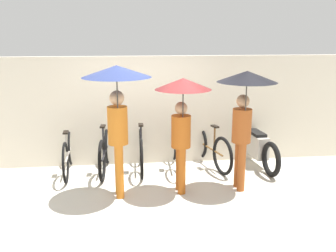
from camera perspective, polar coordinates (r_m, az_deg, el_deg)
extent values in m
plane|color=beige|center=(6.14, -3.48, -11.33)|extent=(30.00, 30.00, 0.00)
cube|color=beige|center=(7.57, -4.37, 2.30)|extent=(11.73, 0.12, 2.19)
torus|color=black|center=(7.90, -14.61, -3.00)|extent=(0.08, 0.75, 0.75)
torus|color=black|center=(6.94, -15.35, -5.43)|extent=(0.08, 0.75, 0.75)
cylinder|color=#A59E93|center=(7.42, -14.96, -4.13)|extent=(0.08, 1.02, 0.04)
cylinder|color=#A59E93|center=(7.18, -15.20, -2.82)|extent=(0.04, 0.04, 0.46)
cube|color=black|center=(7.12, -15.33, -0.93)|extent=(0.10, 0.20, 0.03)
cylinder|color=#A59E93|center=(7.82, -14.76, -0.70)|extent=(0.04, 0.04, 0.66)
cylinder|color=#A59E93|center=(7.74, -14.91, 1.65)|extent=(0.44, 0.05, 0.03)
torus|color=black|center=(7.80, -9.20, -2.87)|extent=(0.11, 0.77, 0.77)
torus|color=black|center=(6.87, -10.02, -5.25)|extent=(0.11, 0.77, 0.77)
cylinder|color=black|center=(7.34, -9.58, -3.99)|extent=(0.09, 0.98, 0.04)
cylinder|color=black|center=(7.09, -9.82, -2.31)|extent=(0.04, 0.04, 0.55)
cube|color=black|center=(7.02, -9.92, -0.04)|extent=(0.10, 0.20, 0.03)
cylinder|color=black|center=(7.71, -9.30, -0.48)|extent=(0.04, 0.04, 0.67)
cylinder|color=black|center=(7.64, -9.39, 1.96)|extent=(0.44, 0.05, 0.03)
torus|color=black|center=(7.80, -4.22, -2.77)|extent=(0.06, 0.76, 0.76)
torus|color=black|center=(6.90, -4.05, -5.04)|extent=(0.06, 0.76, 0.76)
cylinder|color=black|center=(7.35, -4.14, -3.83)|extent=(0.06, 0.95, 0.04)
cylinder|color=black|center=(7.11, -4.15, -2.11)|extent=(0.04, 0.04, 0.55)
cube|color=black|center=(7.03, -4.19, 0.18)|extent=(0.09, 0.20, 0.03)
cylinder|color=black|center=(7.72, -4.26, -0.62)|extent=(0.04, 0.04, 0.60)
cylinder|color=black|center=(7.65, -4.30, 1.57)|extent=(0.44, 0.04, 0.03)
torus|color=black|center=(7.91, 0.84, -2.48)|extent=(0.07, 0.76, 0.76)
torus|color=black|center=(7.00, 1.61, -4.71)|extent=(0.07, 0.76, 0.76)
cylinder|color=#A59E93|center=(7.45, 1.20, -3.53)|extent=(0.07, 0.96, 0.04)
cylinder|color=#A59E93|center=(7.21, 1.35, -1.83)|extent=(0.04, 0.04, 0.55)
cube|color=black|center=(7.14, 1.36, 0.42)|extent=(0.10, 0.20, 0.03)
cylinder|color=#A59E93|center=(7.82, 0.85, 0.01)|extent=(0.04, 0.04, 0.71)
cylinder|color=#A59E93|center=(7.74, 0.86, 2.55)|extent=(0.44, 0.04, 0.03)
torus|color=black|center=(8.04, 4.70, -2.34)|extent=(0.24, 0.73, 0.74)
torus|color=black|center=(7.15, 8.32, -4.54)|extent=(0.24, 0.73, 0.74)
cylinder|color=brown|center=(7.59, 6.40, -3.38)|extent=(0.29, 1.03, 0.04)
cylinder|color=brown|center=(7.37, 7.10, -1.99)|extent=(0.04, 0.04, 0.48)
cube|color=black|center=(7.30, 7.16, -0.06)|extent=(0.14, 0.22, 0.03)
cylinder|color=brown|center=(7.97, 4.74, -0.32)|extent=(0.04, 0.04, 0.59)
cylinder|color=brown|center=(7.90, 4.79, 1.74)|extent=(0.43, 0.14, 0.03)
cylinder|color=#C66B1E|center=(6.29, -7.51, -6.38)|extent=(0.13, 0.13, 0.90)
cylinder|color=#C66B1E|center=(6.12, -7.38, -6.96)|extent=(0.13, 0.13, 0.90)
cylinder|color=#C66B1E|center=(5.98, -7.67, 0.10)|extent=(0.32, 0.32, 0.61)
sphere|color=tan|center=(5.89, -7.81, 4.27)|extent=(0.23, 0.23, 0.23)
cylinder|color=#332D28|center=(5.76, -7.70, 3.69)|extent=(0.02, 0.02, 0.74)
cone|color=#19234C|center=(5.70, -7.85, 8.26)|extent=(1.06, 1.06, 0.18)
cylinder|color=#B25619|center=(6.42, 1.78, -6.35)|extent=(0.13, 0.13, 0.79)
cylinder|color=#B25619|center=(6.25, 2.10, -6.91)|extent=(0.13, 0.13, 0.79)
cylinder|color=#B25619|center=(6.14, 1.99, -0.83)|extent=(0.32, 0.32, 0.54)
sphere|color=tan|center=(6.05, 2.02, 2.75)|extent=(0.20, 0.20, 0.20)
cylinder|color=#332D28|center=(5.92, 2.29, 2.30)|extent=(0.02, 0.02, 0.68)
cone|color=#591919|center=(5.85, 2.33, 6.45)|extent=(0.89, 0.89, 0.18)
cylinder|color=#9E4C1E|center=(6.63, 10.64, -5.67)|extent=(0.13, 0.13, 0.84)
cylinder|color=#9E4C1E|center=(6.47, 11.14, -6.20)|extent=(0.13, 0.13, 0.84)
cylinder|color=#9E4C1E|center=(6.35, 11.17, 0.06)|extent=(0.32, 0.32, 0.57)
sphere|color=tan|center=(6.27, 11.35, 3.74)|extent=(0.22, 0.22, 0.22)
cylinder|color=#332D28|center=(6.14, 11.76, 3.26)|extent=(0.02, 0.02, 0.71)
cone|color=black|center=(6.08, 11.97, 7.39)|extent=(0.96, 0.96, 0.18)
torus|color=black|center=(8.46, 11.25, -2.01)|extent=(0.16, 0.67, 0.66)
torus|color=black|center=(7.27, 15.44, -4.92)|extent=(0.16, 0.67, 0.66)
cube|color=#ADA89E|center=(7.83, 13.21, -2.80)|extent=(0.31, 0.78, 0.44)
cube|color=black|center=(7.77, 13.31, -1.03)|extent=(0.27, 0.55, 0.06)
cylinder|color=#B2B2B7|center=(8.33, 11.43, 1.63)|extent=(0.58, 0.08, 0.03)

